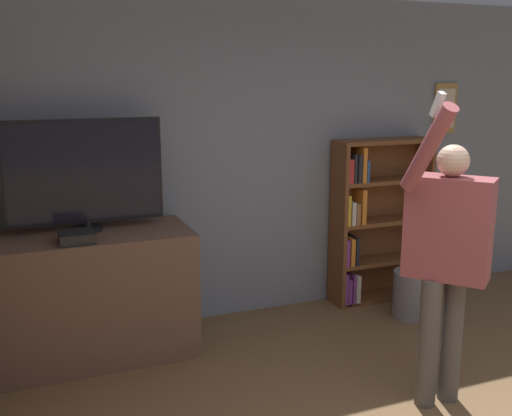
% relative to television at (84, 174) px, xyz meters
% --- Properties ---
extents(wall_back, '(6.65, 0.09, 2.70)m').
position_rel_television_xyz_m(wall_back, '(1.57, 0.32, -0.01)').
color(wall_back, gray).
rests_on(wall_back, ground_plane).
extents(tv_ledge, '(1.44, 0.69, 0.94)m').
position_rel_television_xyz_m(tv_ledge, '(0.00, -0.09, -0.89)').
color(tv_ledge, brown).
rests_on(tv_ledge, ground_plane).
extents(television, '(1.12, 0.22, 0.81)m').
position_rel_television_xyz_m(television, '(0.00, 0.00, 0.00)').
color(television, black).
rests_on(television, tv_ledge).
extents(game_console, '(0.23, 0.22, 0.07)m').
position_rel_television_xyz_m(game_console, '(-0.11, -0.29, -0.38)').
color(game_console, black).
rests_on(game_console, tv_ledge).
extents(bookshelf, '(0.93, 0.28, 1.50)m').
position_rel_television_xyz_m(bookshelf, '(2.52, 0.14, -0.62)').
color(bookshelf, brown).
rests_on(bookshelf, ground_plane).
extents(person, '(0.64, 0.58, 1.98)m').
position_rel_television_xyz_m(person, '(1.95, -1.58, -0.35)').
color(person, '#56514C').
rests_on(person, ground_plane).
extents(waste_bin, '(0.35, 0.35, 0.41)m').
position_rel_television_xyz_m(waste_bin, '(2.65, -0.36, -1.16)').
color(waste_bin, gray).
rests_on(waste_bin, ground_plane).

